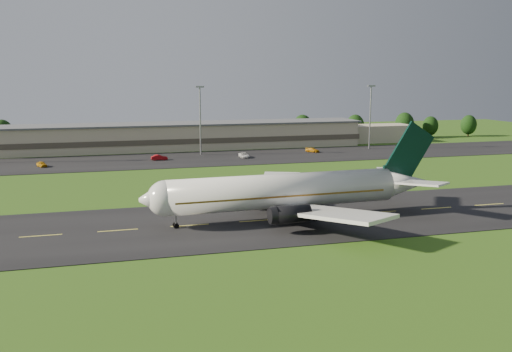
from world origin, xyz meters
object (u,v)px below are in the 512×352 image
object	(u,v)px
terminal	(196,136)
service_vehicle_b	(159,157)
service_vehicle_d	(313,150)
light_mast_east	(370,109)
airliner	(287,191)
service_vehicle_a	(42,164)
service_vehicle_c	(244,155)
light_mast_centre	(200,112)

from	to	relation	value
terminal	service_vehicle_b	world-z (taller)	terminal
service_vehicle_d	terminal	bearing A→B (deg)	109.35
terminal	light_mast_east	xyz separation A→B (m)	(53.60, -16.18, 8.75)
light_mast_east	airliner	bearing A→B (deg)	-124.49
light_mast_east	service_vehicle_d	world-z (taller)	light_mast_east
airliner	service_vehicle_d	distance (m)	83.92
service_vehicle_a	service_vehicle_c	world-z (taller)	service_vehicle_a
light_mast_centre	airliner	bearing A→B (deg)	-89.95
service_vehicle_b	service_vehicle_c	xyz separation A→B (m)	(23.94, -1.53, -0.06)
airliner	terminal	xyz separation A→B (m)	(1.34, 96.15, -0.67)
service_vehicle_c	light_mast_east	bearing A→B (deg)	11.82
terminal	service_vehicle_a	bearing A→B (deg)	-148.23
light_mast_centre	service_vehicle_c	xyz separation A→B (m)	(10.86, -9.39, -11.95)
service_vehicle_b	service_vehicle_d	distance (m)	47.46
light_mast_centre	service_vehicle_d	distance (m)	36.38
service_vehicle_b	service_vehicle_c	size ratio (longest dim) A/B	0.91
terminal	light_mast_centre	world-z (taller)	light_mast_centre
airliner	service_vehicle_b	distance (m)	73.39
service_vehicle_a	terminal	bearing A→B (deg)	7.08
airliner	service_vehicle_a	size ratio (longest dim) A/B	12.60
airliner	service_vehicle_b	world-z (taller)	airliner
service_vehicle_c	service_vehicle_d	world-z (taller)	service_vehicle_c
light_mast_east	service_vehicle_b	world-z (taller)	light_mast_east
light_mast_centre	service_vehicle_b	size ratio (longest dim) A/B	4.49
light_mast_east	service_vehicle_d	distance (m)	24.26
terminal	service_vehicle_c	bearing A→B (deg)	-69.69
terminal	service_vehicle_b	xyz separation A→B (m)	(-14.48, -24.04, -3.14)
terminal	service_vehicle_d	bearing A→B (deg)	-30.85
terminal	light_mast_centre	size ratio (longest dim) A/B	7.13
light_mast_centre	service_vehicle_d	world-z (taller)	light_mast_centre
terminal	light_mast_centre	bearing A→B (deg)	-94.95
service_vehicle_b	terminal	bearing A→B (deg)	-31.33
service_vehicle_c	service_vehicle_d	size ratio (longest dim) A/B	1.11
airliner	service_vehicle_c	xyz separation A→B (m)	(10.80, 70.58, -3.87)
light_mast_east	service_vehicle_b	bearing A→B (deg)	-173.41
service_vehicle_b	service_vehicle_d	world-z (taller)	service_vehicle_b
airliner	service_vehicle_a	xyz separation A→B (m)	(-43.62, 68.30, -3.87)
airliner	service_vehicle_c	world-z (taller)	airliner
airliner	service_vehicle_c	size ratio (longest dim) A/B	10.31
airliner	light_mast_east	size ratio (longest dim) A/B	2.52
terminal	airliner	bearing A→B (deg)	-90.80
airliner	light_mast_east	distance (m)	97.35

